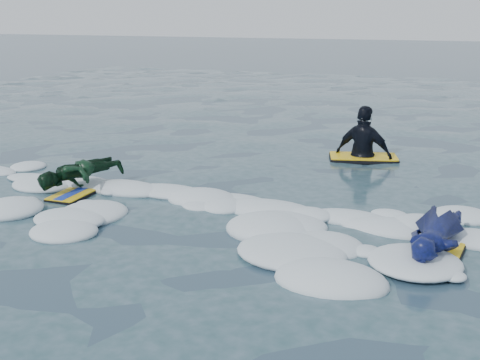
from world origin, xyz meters
TOP-DOWN VIEW (x-y plane):
  - ground at (0.00, 0.00)m, footprint 120.00×120.00m
  - foam_band at (0.00, 1.03)m, footprint 12.00×3.10m
  - prone_woman_unit at (3.00, 0.76)m, footprint 0.72×1.64m
  - prone_child_unit at (-2.24, 1.23)m, footprint 1.16×1.46m
  - waiting_rider_unit at (1.37, 5.01)m, footprint 1.40×1.02m

SIDE VIEW (x-z plane):
  - ground at x=0.00m, z-range 0.00..0.00m
  - foam_band at x=0.00m, z-range -0.15..0.15m
  - waiting_rider_unit at x=1.37m, z-range -0.85..1.03m
  - prone_woman_unit at x=3.00m, z-range 0.01..0.42m
  - prone_child_unit at x=-2.24m, z-range 0.01..0.52m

